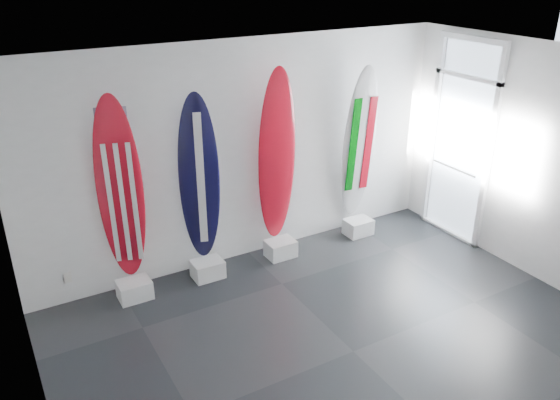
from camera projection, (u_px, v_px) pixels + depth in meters
floor at (353, 351)px, 6.02m from camera, size 6.00×6.00×0.00m
ceiling at (372, 72)px, 4.79m from camera, size 6.00×6.00×0.00m
wall_back at (246, 154)px, 7.38m from camera, size 6.00×0.00×6.00m
wall_left at (31, 321)px, 4.04m from camera, size 0.00×5.00×5.00m
wall_right at (559, 172)px, 6.77m from camera, size 0.00×5.00×5.00m
display_block_usa at (135, 290)px, 6.90m from camera, size 0.40×0.30×0.24m
surfboard_usa at (120, 191)px, 6.45m from camera, size 0.57×0.37×2.35m
display_block_navy at (208, 269)px, 7.35m from camera, size 0.40×0.30×0.24m
surfboard_navy at (199, 180)px, 6.92m from camera, size 0.54×0.36×2.24m
display_block_swiss at (281, 249)px, 7.85m from camera, size 0.40×0.30×0.24m
surfboard_swiss at (277, 157)px, 7.39m from camera, size 0.56×0.23×2.43m
display_block_italy at (358, 227)px, 8.47m from camera, size 0.40×0.30×0.24m
surfboard_italy at (359, 145)px, 8.03m from camera, size 0.56×0.37×2.34m
wall_outlet at (68, 278)px, 6.72m from camera, size 0.09×0.02×0.13m
glass_door at (460, 143)px, 8.01m from camera, size 0.12×1.16×2.85m
balcony at (512, 185)px, 9.00m from camera, size 2.80×2.20×1.20m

